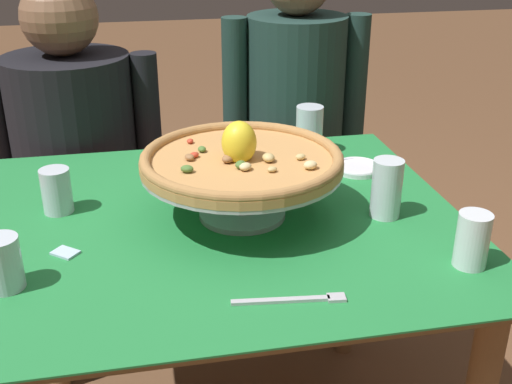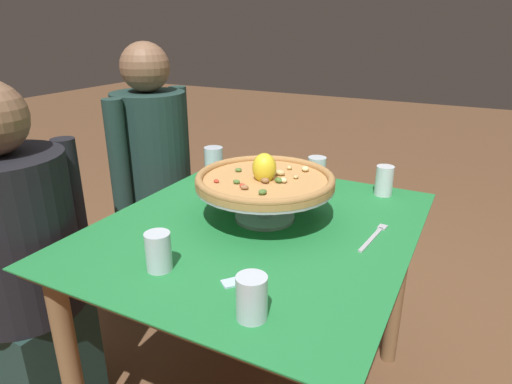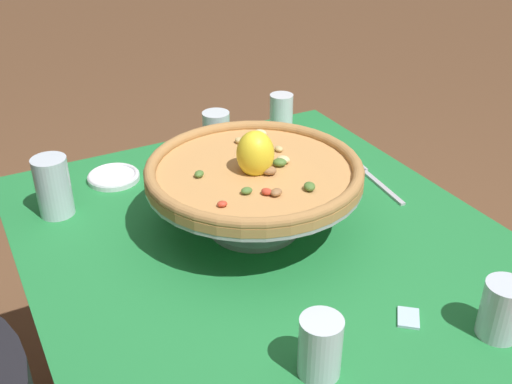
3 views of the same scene
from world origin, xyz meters
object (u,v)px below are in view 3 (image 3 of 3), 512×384
water_glass_front_left (501,313)px  sugar_packet (408,318)px  pizza (254,169)px  water_glass_front_right (281,116)px  water_glass_side_left (320,350)px  water_glass_back_right (54,190)px  pizza_stand (254,191)px  side_plate (114,177)px  water_glass_side_right (217,141)px  dinner_fork (376,181)px

water_glass_front_left → sugar_packet: bearing=47.5°
pizza → water_glass_front_right: pizza is taller
water_glass_side_left → sugar_packet: size_ratio=2.04×
pizza → water_glass_back_right: size_ratio=3.29×
water_glass_front_right → water_glass_side_left: water_glass_front_right is taller
pizza_stand → side_plate: pizza_stand is taller
sugar_packet → water_glass_side_right: bearing=3.1°
water_glass_back_right → sugar_packet: 0.77m
water_glass_back_right → side_plate: size_ratio=1.08×
water_glass_front_right → water_glass_front_left: 0.86m
dinner_fork → side_plate: bearing=60.6°
side_plate → sugar_packet: size_ratio=2.44×
pizza → side_plate: size_ratio=3.56×
water_glass_front_left → water_glass_side_left: (0.07, 0.30, -0.00)m
dinner_fork → water_glass_front_left: bearing=164.0°
water_glass_front_right → side_plate: bearing=95.9°
dinner_fork → sugar_packet: size_ratio=4.05×
sugar_packet → water_glass_side_left: bearing=97.9°
water_glass_back_right → dinner_fork: 0.73m
pizza → water_glass_front_left: size_ratio=4.32×
pizza_stand → water_glass_side_left: 0.42m
water_glass_back_right → water_glass_side_left: water_glass_back_right is taller
water_glass_side_right → sugar_packet: bearing=-176.9°
water_glass_back_right → sugar_packet: size_ratio=2.64×
water_glass_front_right → pizza: bearing=143.2°
pizza_stand → water_glass_side_left: bearing=165.9°
water_glass_front_right → water_glass_side_left: size_ratio=1.07×
pizza_stand → sugar_packet: bearing=-165.3°
water_glass_side_left → dinner_fork: 0.62m
water_glass_front_right → water_glass_side_left: bearing=153.6°
water_glass_front_left → water_glass_front_right: bearing=-6.0°
water_glass_side_left → water_glass_side_right: 0.73m
pizza_stand → water_glass_back_right: bearing=54.4°
sugar_packet → side_plate: bearing=22.5°
water_glass_side_left → side_plate: (0.74, 0.10, -0.03)m
pizza_stand → water_glass_side_left: (-0.40, 0.10, -0.04)m
water_glass_front_right → water_glass_side_right: (-0.08, 0.23, 0.01)m
sugar_packet → water_glass_front_right: bearing=-14.2°
water_glass_back_right → side_plate: 0.18m
pizza_stand → water_glass_side_right: (0.31, -0.06, -0.03)m
pizza_stand → side_plate: size_ratio=3.55×
water_glass_front_left → water_glass_side_left: water_glass_side_left is taller
water_glass_front_left → side_plate: 0.90m
water_glass_side_left → dinner_fork: water_glass_side_left is taller
water_glass_front_right → sugar_packet: 0.79m
side_plate → sugar_packet: (-0.71, -0.30, -0.01)m
water_glass_front_left → side_plate: water_glass_front_left is taller
water_glass_side_right → side_plate: water_glass_side_right is taller
sugar_packet → pizza: bearing=14.7°
water_glass_front_left → sugar_packet: water_glass_front_left is taller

